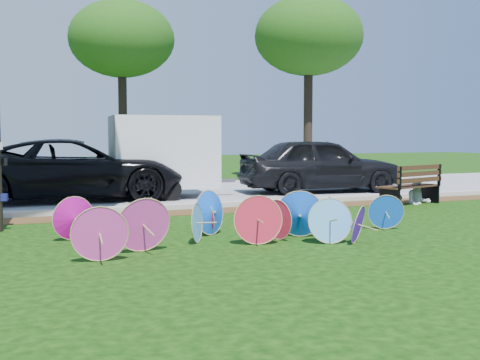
# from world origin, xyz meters

# --- Properties ---
(ground) EXTENTS (90.00, 90.00, 0.00)m
(ground) POSITION_xyz_m (0.00, 0.00, 0.00)
(ground) COLOR black
(ground) RESTS_ON ground
(mulch_strip) EXTENTS (90.00, 1.00, 0.01)m
(mulch_strip) POSITION_xyz_m (0.00, 4.50, 0.01)
(mulch_strip) COLOR #472D16
(mulch_strip) RESTS_ON ground
(curb) EXTENTS (90.00, 0.30, 0.12)m
(curb) POSITION_xyz_m (0.00, 5.20, 0.06)
(curb) COLOR #B7B5AD
(curb) RESTS_ON ground
(street) EXTENTS (90.00, 8.00, 0.01)m
(street) POSITION_xyz_m (0.00, 9.35, 0.01)
(street) COLOR gray
(street) RESTS_ON ground
(parasol_pile) EXTENTS (6.21, 2.55, 0.86)m
(parasol_pile) POSITION_xyz_m (-0.15, 0.53, 0.37)
(parasol_pile) COLOR #E53CAB
(parasol_pile) RESTS_ON ground
(black_van) EXTENTS (6.12, 3.12, 1.65)m
(black_van) POSITION_xyz_m (-1.74, 8.14, 0.83)
(black_van) COLOR black
(black_van) RESTS_ON ground
(dark_pickup) EXTENTS (5.19, 2.60, 1.70)m
(dark_pickup) POSITION_xyz_m (5.62, 7.67, 0.85)
(dark_pickup) COLOR black
(dark_pickup) RESTS_ON ground
(cargo_trailer) EXTENTS (3.03, 2.10, 2.59)m
(cargo_trailer) POSITION_xyz_m (0.70, 7.89, 1.30)
(cargo_trailer) COLOR silver
(cargo_trailer) RESTS_ON ground
(park_bench) EXTENTS (2.05, 1.26, 1.00)m
(park_bench) POSITION_xyz_m (5.92, 3.80, 0.50)
(park_bench) COLOR black
(park_bench) RESTS_ON ground
(person_left) EXTENTS (0.40, 0.28, 1.03)m
(person_left) POSITION_xyz_m (5.57, 3.85, 0.52)
(person_left) COLOR #353B49
(person_left) RESTS_ON ground
(person_right) EXTENTS (0.80, 0.72, 1.34)m
(person_right) POSITION_xyz_m (6.27, 3.85, 0.67)
(person_right) COLOR silver
(person_right) RESTS_ON ground
(bg_trees) EXTENTS (19.45, 8.13, 7.40)m
(bg_trees) POSITION_xyz_m (0.99, 14.41, 5.77)
(bg_trees) COLOR black
(bg_trees) RESTS_ON ground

